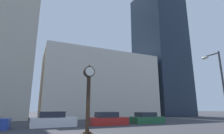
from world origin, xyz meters
TOP-DOWN VIEW (x-y plane):
  - building_storefront_row at (9.93, 24.00)m, footprint 21.79×12.00m
  - building_glass_modern at (26.54, 24.00)m, footprint 9.14×12.00m
  - street_clock at (1.14, 1.78)m, footprint 0.81×0.81m
  - car_white at (-0.31, 8.18)m, footprint 4.20×1.90m
  - car_red at (5.21, 7.79)m, footprint 4.02×2.10m
  - car_green at (10.26, 7.86)m, footprint 3.84×1.85m
  - street_lamp_right at (10.37, -1.36)m, footprint 0.36×1.57m

SIDE VIEW (x-z plane):
  - car_green at x=10.26m, z-range -0.10..1.16m
  - car_red at x=5.21m, z-range -0.11..1.23m
  - car_white at x=-0.31m, z-range -0.11..1.31m
  - street_clock at x=1.14m, z-range 0.13..4.88m
  - street_lamp_right at x=10.37m, z-range 1.02..7.02m
  - building_storefront_row at x=9.93m, z-range 0.00..12.31m
  - building_glass_modern at x=26.54m, z-range 0.00..32.45m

